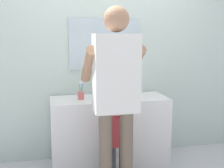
# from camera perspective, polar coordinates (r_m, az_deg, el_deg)

# --- Properties ---
(back_wall) EXTENTS (4.40, 0.10, 2.70)m
(back_wall) POSITION_cam_1_polar(r_m,az_deg,el_deg) (3.65, -1.64, 6.65)
(back_wall) COLOR silver
(back_wall) RESTS_ON ground
(vanity_cabinet) EXTENTS (1.36, 0.54, 0.81)m
(vanity_cabinet) POSITION_cam_1_polar(r_m,az_deg,el_deg) (3.52, -0.55, -9.19)
(vanity_cabinet) COLOR white
(vanity_cabinet) RESTS_ON ground
(sink_basin) EXTENTS (0.35, 0.35, 0.11)m
(sink_basin) POSITION_cam_1_polar(r_m,az_deg,el_deg) (3.38, -0.49, -1.85)
(sink_basin) COLOR silver
(sink_basin) RESTS_ON vanity_cabinet
(faucet) EXTENTS (0.18, 0.14, 0.18)m
(faucet) POSITION_cam_1_polar(r_m,az_deg,el_deg) (3.58, -1.21, -0.82)
(faucet) COLOR #B7BABF
(faucet) RESTS_ON vanity_cabinet
(toothbrush_cup) EXTENTS (0.07, 0.07, 0.21)m
(toothbrush_cup) POSITION_cam_1_polar(r_m,az_deg,el_deg) (3.33, -6.11, -2.14)
(toothbrush_cup) COLOR #D86666
(toothbrush_cup) RESTS_ON vanity_cabinet
(soap_bottle) EXTENTS (0.06, 0.06, 0.16)m
(soap_bottle) POSITION_cam_1_polar(r_m,az_deg,el_deg) (3.44, 4.40, -1.50)
(soap_bottle) COLOR gold
(soap_bottle) RESTS_ON vanity_cabinet
(child_toddler) EXTENTS (0.25, 0.25, 0.81)m
(child_toddler) POSITION_cam_1_polar(r_m,az_deg,el_deg) (3.12, 1.04, -10.14)
(child_toddler) COLOR #47474C
(child_toddler) RESTS_ON ground
(adult_parent) EXTENTS (0.56, 0.58, 1.79)m
(adult_parent) POSITION_cam_1_polar(r_m,az_deg,el_deg) (2.69, 0.73, -0.22)
(adult_parent) COLOR #6B5B4C
(adult_parent) RESTS_ON ground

